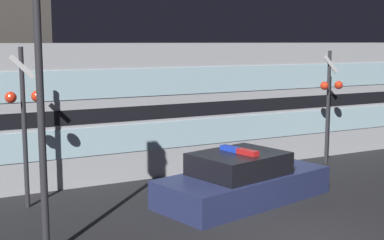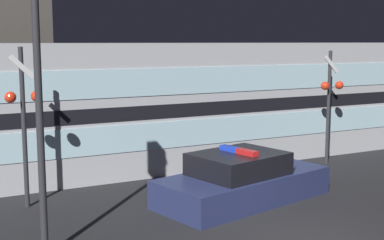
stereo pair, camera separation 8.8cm
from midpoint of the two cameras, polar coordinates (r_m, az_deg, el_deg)
name	(u,v)px [view 1 (the left image)]	position (r m, az deg, el deg)	size (l,w,h in m)	color
train	(151,105)	(16.91, -4.51, 1.60)	(22.04, 3.14, 3.88)	#B7BABF
police_car	(242,181)	(13.38, 5.20, -6.50)	(4.79, 2.88, 1.36)	navy
crossing_signal_near	(330,97)	(17.60, 14.33, 2.43)	(0.85, 0.32, 3.64)	#2D2D33
crossing_signal_far	(24,113)	(13.03, -17.66, 0.69)	(0.85, 0.32, 3.81)	#2D2D33
traffic_light_corner	(38,43)	(9.74, -16.33, 7.85)	(0.30, 0.46, 5.69)	#2D2D33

